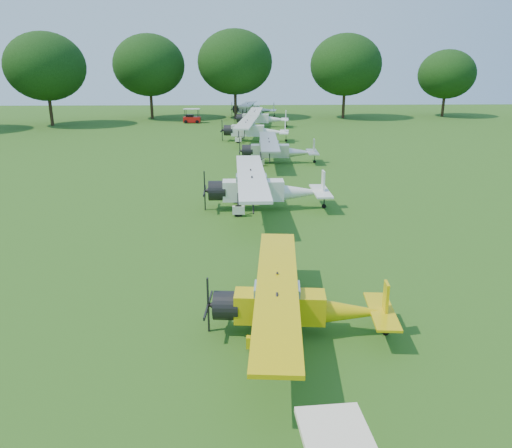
{
  "coord_description": "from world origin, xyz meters",
  "views": [
    {
      "loc": [
        -1.43,
        -20.75,
        8.49
      ],
      "look_at": [
        -0.76,
        0.71,
        1.4
      ],
      "focal_mm": 35.0,
      "sensor_mm": 36.0,
      "label": 1
    }
  ],
  "objects_px": {
    "aircraft_2": "(294,302)",
    "golf_cart": "(192,118)",
    "aircraft_3": "(263,187)",
    "aircraft_5": "(253,129)",
    "aircraft_6": "(260,117)",
    "aircraft_4": "(276,149)",
    "aircraft_7": "(252,108)"
  },
  "relations": [
    {
      "from": "aircraft_2",
      "to": "aircraft_4",
      "type": "relative_size",
      "value": 0.9
    },
    {
      "from": "aircraft_4",
      "to": "golf_cart",
      "type": "height_order",
      "value": "aircraft_4"
    },
    {
      "from": "aircraft_6",
      "to": "aircraft_2",
      "type": "bearing_deg",
      "value": -85.93
    },
    {
      "from": "aircraft_7",
      "to": "aircraft_2",
      "type": "bearing_deg",
      "value": -82.33
    },
    {
      "from": "aircraft_4",
      "to": "aircraft_5",
      "type": "xyz_separation_m",
      "value": [
        -1.67,
        12.25,
        0.11
      ]
    },
    {
      "from": "aircraft_2",
      "to": "aircraft_5",
      "type": "height_order",
      "value": "aircraft_5"
    },
    {
      "from": "aircraft_2",
      "to": "aircraft_6",
      "type": "height_order",
      "value": "aircraft_6"
    },
    {
      "from": "aircraft_3",
      "to": "aircraft_7",
      "type": "height_order",
      "value": "aircraft_3"
    },
    {
      "from": "aircraft_5",
      "to": "aircraft_6",
      "type": "xyz_separation_m",
      "value": [
        1.22,
        12.15,
        -0.04
      ]
    },
    {
      "from": "aircraft_4",
      "to": "golf_cart",
      "type": "bearing_deg",
      "value": 110.2
    },
    {
      "from": "aircraft_5",
      "to": "golf_cart",
      "type": "distance_m",
      "value": 18.81
    },
    {
      "from": "aircraft_3",
      "to": "aircraft_6",
      "type": "relative_size",
      "value": 1.04
    },
    {
      "from": "aircraft_3",
      "to": "aircraft_6",
      "type": "bearing_deg",
      "value": 87.18
    },
    {
      "from": "aircraft_6",
      "to": "aircraft_7",
      "type": "height_order",
      "value": "aircraft_6"
    },
    {
      "from": "aircraft_2",
      "to": "aircraft_3",
      "type": "bearing_deg",
      "value": 95.89
    },
    {
      "from": "aircraft_2",
      "to": "golf_cart",
      "type": "height_order",
      "value": "golf_cart"
    },
    {
      "from": "aircraft_7",
      "to": "aircraft_5",
      "type": "bearing_deg",
      "value": -83.38
    },
    {
      "from": "aircraft_2",
      "to": "aircraft_6",
      "type": "relative_size",
      "value": 0.84
    },
    {
      "from": "aircraft_3",
      "to": "golf_cart",
      "type": "height_order",
      "value": "aircraft_3"
    },
    {
      "from": "aircraft_2",
      "to": "aircraft_3",
      "type": "height_order",
      "value": "aircraft_3"
    },
    {
      "from": "aircraft_5",
      "to": "aircraft_7",
      "type": "xyz_separation_m",
      "value": [
        0.55,
        24.94,
        -0.05
      ]
    },
    {
      "from": "aircraft_5",
      "to": "aircraft_6",
      "type": "height_order",
      "value": "aircraft_5"
    },
    {
      "from": "aircraft_4",
      "to": "aircraft_7",
      "type": "bearing_deg",
      "value": 93.25
    },
    {
      "from": "aircraft_4",
      "to": "aircraft_6",
      "type": "relative_size",
      "value": 0.94
    },
    {
      "from": "aircraft_4",
      "to": "golf_cart",
      "type": "relative_size",
      "value": 4.46
    },
    {
      "from": "aircraft_3",
      "to": "aircraft_5",
      "type": "bearing_deg",
      "value": 88.96
    },
    {
      "from": "aircraft_2",
      "to": "aircraft_6",
      "type": "distance_m",
      "value": 52.52
    },
    {
      "from": "aircraft_4",
      "to": "aircraft_7",
      "type": "distance_m",
      "value": 37.21
    },
    {
      "from": "aircraft_5",
      "to": "aircraft_6",
      "type": "bearing_deg",
      "value": 90.72
    },
    {
      "from": "aircraft_3",
      "to": "aircraft_6",
      "type": "height_order",
      "value": "aircraft_3"
    },
    {
      "from": "aircraft_2",
      "to": "golf_cart",
      "type": "bearing_deg",
      "value": 102.82
    },
    {
      "from": "aircraft_3",
      "to": "aircraft_4",
      "type": "relative_size",
      "value": 1.1
    }
  ]
}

